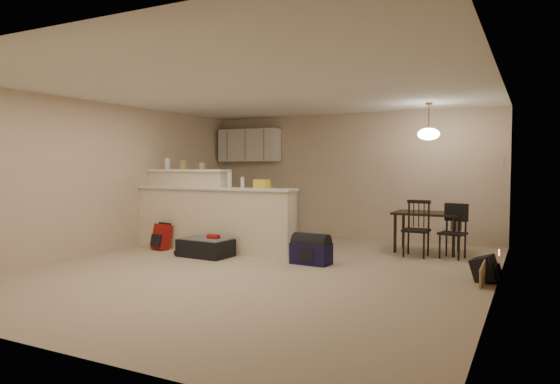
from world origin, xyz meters
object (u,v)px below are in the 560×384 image
Objects in this scene: dining_chair_far at (453,232)px; suitcase at (206,248)px; dining_table at (427,217)px; navy_duffel at (311,254)px; red_backpack at (162,237)px; black_daypack at (485,269)px; dining_chair_near at (416,229)px; pendant_lamp at (429,133)px.

suitcase is at bearing -143.55° from dining_chair_far.
dining_table is 2.30m from navy_duffel.
red_backpack is 1.27× the size of black_daypack.
dining_chair_near reaches higher than red_backpack.
dining_chair_near reaches higher than suitcase.
red_backpack is 2.82m from navy_duffel.
dining_chair_near is 4.29m from red_backpack.
dining_table is at bearing 35.20° from red_backpack.
dining_chair_near is (-0.08, -0.50, -1.54)m from pendant_lamp.
black_daypack is (2.39, 0.00, -0.00)m from navy_duffel.
dining_chair_far is at bearing -40.81° from dining_table.
black_daypack is at bearing -59.82° from pendant_lamp.
dining_table is 1.29× the size of dining_chair_far.
pendant_lamp is at bearing 57.62° from navy_duffel.
pendant_lamp is 1.62m from dining_chair_near.
navy_duffel is at bearing 98.65° from black_daypack.
navy_duffel is (-1.33, -1.82, -0.44)m from dining_table.
dining_table reaches higher than navy_duffel.
suitcase is at bearing -146.66° from pendant_lamp.
suitcase is (-3.54, -1.62, -0.28)m from dining_chair_far.
dining_chair_near is (-0.08, -0.50, -0.14)m from dining_table.
dining_table is 3.71m from suitcase.
dining_chair_far is at bearing 41.98° from navy_duffel.
suitcase is 4.14m from black_daypack.
navy_duffel is at bearing -129.73° from dining_chair_far.
red_backpack reaches higher than navy_duffel.
red_backpack is (-4.15, -1.83, -0.37)m from dining_table.
black_daypack is at bearing -59.58° from dining_table.
dining_chair_near reaches higher than navy_duffel.
dining_chair_far is 2.30m from navy_duffel.
suitcase is at bearing -151.23° from dining_chair_near.
dining_chair_near is at bearing -98.71° from pendant_lamp.
red_backpack is (-4.62, -1.42, -0.20)m from dining_chair_far.
suitcase is at bearing 0.95° from red_backpack.
dining_table is 0.64m from dining_chair_far.
red_backpack is at bearing 173.08° from suitcase.
pendant_lamp is 1.78× the size of black_daypack.
pendant_lamp is 2.80m from black_daypack.
dining_chair_far is at bearing -41.04° from pendant_lamp.
dining_chair_near is 1.07× the size of dining_chair_far.
dining_chair_far is (0.47, -0.41, -0.17)m from dining_table.
black_daypack is (1.06, -1.82, -0.44)m from dining_table.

